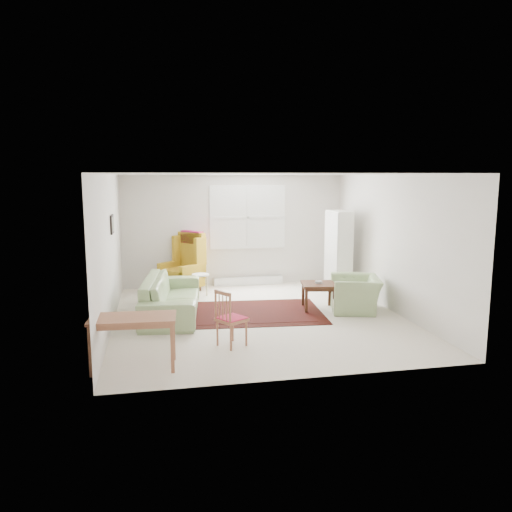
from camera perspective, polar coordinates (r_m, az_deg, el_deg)
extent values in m
cube|color=beige|center=(8.87, 0.39, -7.01)|extent=(5.00, 5.50, 0.01)
cube|color=white|center=(8.52, 0.41, 9.35)|extent=(5.00, 5.50, 0.01)
cube|color=silver|center=(11.30, -2.47, 2.93)|extent=(5.00, 0.04, 2.50)
cube|color=silver|center=(5.98, 5.82, -2.63)|extent=(5.00, 0.04, 2.50)
cube|color=silver|center=(8.46, -16.41, 0.49)|extent=(0.04, 5.50, 2.50)
cube|color=silver|center=(9.44, 15.42, 1.39)|extent=(0.04, 5.50, 2.50)
cube|color=white|center=(11.30, -0.96, 4.46)|extent=(1.72, 0.06, 1.42)
cube|color=white|center=(11.30, -0.96, 4.46)|extent=(1.60, 0.02, 1.30)
cube|color=silver|center=(11.45, -0.89, -2.86)|extent=(1.60, 0.12, 0.18)
cube|color=black|center=(8.91, -16.13, 3.51)|extent=(0.03, 0.42, 0.32)
cube|color=#9F9049|center=(8.91, -16.03, 3.51)|extent=(0.01, 0.34, 0.24)
imported|color=#8AA36C|center=(9.05, -9.66, -3.72)|extent=(1.18, 2.44, 0.95)
imported|color=#8AA36C|center=(9.40, 11.30, -3.87)|extent=(1.08, 1.17, 0.76)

